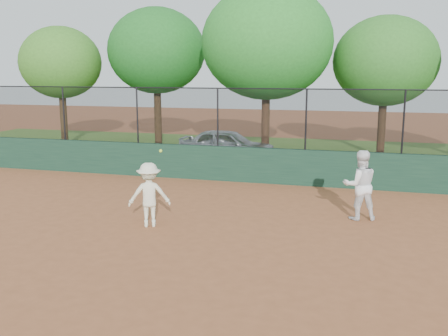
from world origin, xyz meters
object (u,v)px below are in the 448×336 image
(parked_car, at_px, (227,145))
(player_main, at_px, (149,195))
(player_second, at_px, (360,185))
(tree_2, at_px, (267,43))
(tree_3, at_px, (385,61))
(tree_0, at_px, (60,63))
(tree_1, at_px, (156,51))

(parked_car, bearing_deg, player_main, -176.42)
(parked_car, distance_m, player_second, 9.08)
(tree_2, relative_size, tree_3, 1.21)
(player_main, bearing_deg, player_second, 22.25)
(player_main, height_order, tree_0, tree_0)
(tree_1, bearing_deg, parked_car, -34.92)
(tree_2, bearing_deg, player_main, -93.75)
(tree_1, bearing_deg, tree_3, -0.25)
(tree_1, bearing_deg, tree_0, -167.78)
(tree_1, bearing_deg, player_second, -46.08)
(player_main, height_order, tree_3, tree_3)
(player_second, xyz_separation_m, tree_3, (0.76, 10.29, 3.28))
(player_second, relative_size, tree_1, 0.26)
(player_main, bearing_deg, tree_0, 130.81)
(player_second, xyz_separation_m, tree_2, (-4.19, 8.88, 4.07))
(tree_3, bearing_deg, tree_2, -164.08)
(player_main, relative_size, tree_2, 0.26)
(parked_car, relative_size, player_main, 2.09)
(player_main, distance_m, tree_1, 13.90)
(tree_1, distance_m, tree_3, 10.73)
(tree_2, bearing_deg, player_second, -64.73)
(player_second, distance_m, tree_3, 10.82)
(tree_2, bearing_deg, parked_car, -128.41)
(parked_car, height_order, tree_1, tree_1)
(player_main, bearing_deg, tree_2, 86.25)
(tree_0, xyz_separation_m, tree_1, (4.72, 1.02, 0.56))
(parked_car, distance_m, player_main, 9.25)
(tree_1, height_order, tree_3, tree_1)
(parked_car, height_order, tree_0, tree_0)
(player_main, bearing_deg, tree_3, 65.27)
(player_second, xyz_separation_m, tree_1, (-9.95, 10.33, 3.84))
(player_main, bearing_deg, parked_car, 93.69)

